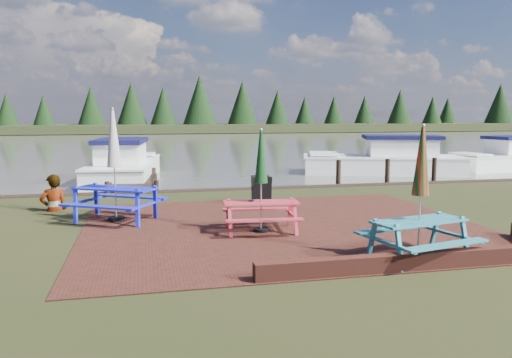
{
  "coord_description": "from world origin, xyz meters",
  "views": [
    {
      "loc": [
        -3.12,
        -9.87,
        2.59
      ],
      "look_at": [
        -0.41,
        2.04,
        1.0
      ],
      "focal_mm": 35.0,
      "sensor_mm": 36.0,
      "label": 1
    }
  ],
  "objects_px": {
    "chalkboard": "(261,190)",
    "boat_jetty": "(124,168)",
    "boat_near": "(386,161)",
    "boat_far": "(504,159)",
    "picnic_table_red": "(261,197)",
    "picnic_table_blue": "(115,182)",
    "picnic_table_teal": "(420,214)",
    "person": "(52,175)",
    "jetty": "(134,174)"
  },
  "relations": [
    {
      "from": "chalkboard",
      "to": "boat_jetty",
      "type": "relative_size",
      "value": 0.12
    },
    {
      "from": "boat_near",
      "to": "boat_far",
      "type": "relative_size",
      "value": 1.24
    },
    {
      "from": "boat_far",
      "to": "picnic_table_red",
      "type": "bearing_deg",
      "value": 114.56
    },
    {
      "from": "picnic_table_red",
      "to": "picnic_table_blue",
      "type": "height_order",
      "value": "picnic_table_blue"
    },
    {
      "from": "chalkboard",
      "to": "picnic_table_blue",
      "type": "bearing_deg",
      "value": -155.85
    },
    {
      "from": "picnic_table_teal",
      "to": "person",
      "type": "distance_m",
      "value": 9.52
    },
    {
      "from": "boat_far",
      "to": "person",
      "type": "bearing_deg",
      "value": 98.82
    },
    {
      "from": "jetty",
      "to": "boat_jetty",
      "type": "distance_m",
      "value": 0.5
    },
    {
      "from": "boat_near",
      "to": "person",
      "type": "bearing_deg",
      "value": 136.49
    },
    {
      "from": "picnic_table_red",
      "to": "boat_jetty",
      "type": "bearing_deg",
      "value": 112.84
    },
    {
      "from": "chalkboard",
      "to": "person",
      "type": "distance_m",
      "value": 5.7
    },
    {
      "from": "chalkboard",
      "to": "picnic_table_red",
      "type": "bearing_deg",
      "value": -97.56
    },
    {
      "from": "picnic_table_red",
      "to": "chalkboard",
      "type": "relative_size",
      "value": 2.69
    },
    {
      "from": "boat_jetty",
      "to": "picnic_table_teal",
      "type": "bearing_deg",
      "value": -61.17
    },
    {
      "from": "chalkboard",
      "to": "boat_jetty",
      "type": "height_order",
      "value": "boat_jetty"
    },
    {
      "from": "picnic_table_red",
      "to": "jetty",
      "type": "xyz_separation_m",
      "value": [
        -2.88,
        10.68,
        -0.68
      ]
    },
    {
      "from": "boat_jetty",
      "to": "person",
      "type": "distance_m",
      "value": 7.37
    },
    {
      "from": "jetty",
      "to": "boat_far",
      "type": "bearing_deg",
      "value": 1.25
    },
    {
      "from": "chalkboard",
      "to": "boat_near",
      "type": "relative_size",
      "value": 0.11
    },
    {
      "from": "picnic_table_teal",
      "to": "chalkboard",
      "type": "bearing_deg",
      "value": 91.71
    },
    {
      "from": "jetty",
      "to": "chalkboard",
      "type": "bearing_deg",
      "value": -63.91
    },
    {
      "from": "boat_jetty",
      "to": "boat_near",
      "type": "distance_m",
      "value": 11.89
    },
    {
      "from": "picnic_table_teal",
      "to": "chalkboard",
      "type": "relative_size",
      "value": 2.85
    },
    {
      "from": "chalkboard",
      "to": "person",
      "type": "relative_size",
      "value": 0.43
    },
    {
      "from": "picnic_table_teal",
      "to": "person",
      "type": "bearing_deg",
      "value": 126.19
    },
    {
      "from": "picnic_table_teal",
      "to": "boat_near",
      "type": "xyz_separation_m",
      "value": [
        6.37,
        13.57,
        -0.45
      ]
    },
    {
      "from": "picnic_table_red",
      "to": "chalkboard",
      "type": "bearing_deg",
      "value": 82.45
    },
    {
      "from": "picnic_table_teal",
      "to": "picnic_table_blue",
      "type": "relative_size",
      "value": 0.88
    },
    {
      "from": "picnic_table_teal",
      "to": "chalkboard",
      "type": "distance_m",
      "value": 6.07
    },
    {
      "from": "picnic_table_red",
      "to": "picnic_table_blue",
      "type": "distance_m",
      "value": 3.72
    },
    {
      "from": "boat_near",
      "to": "picnic_table_red",
      "type": "bearing_deg",
      "value": 159.86
    },
    {
      "from": "picnic_table_teal",
      "to": "boat_far",
      "type": "relative_size",
      "value": 0.38
    },
    {
      "from": "picnic_table_red",
      "to": "person",
      "type": "xyz_separation_m",
      "value": [
        -4.89,
        3.64,
        0.19
      ]
    },
    {
      "from": "picnic_table_red",
      "to": "picnic_table_blue",
      "type": "relative_size",
      "value": 0.83
    },
    {
      "from": "chalkboard",
      "to": "picnic_table_teal",
      "type": "bearing_deg",
      "value": -69.85
    },
    {
      "from": "boat_near",
      "to": "person",
      "type": "distance_m",
      "value": 15.36
    },
    {
      "from": "jetty",
      "to": "boat_near",
      "type": "xyz_separation_m",
      "value": [
        11.5,
        0.24,
        0.28
      ]
    },
    {
      "from": "chalkboard",
      "to": "jetty",
      "type": "bearing_deg",
      "value": 122.1
    },
    {
      "from": "picnic_table_blue",
      "to": "boat_far",
      "type": "xyz_separation_m",
      "value": [
        18.39,
        9.15,
        -0.59
      ]
    },
    {
      "from": "picnic_table_blue",
      "to": "person",
      "type": "height_order",
      "value": "picnic_table_blue"
    },
    {
      "from": "picnic_table_blue",
      "to": "picnic_table_teal",
      "type": "bearing_deg",
      "value": -9.56
    },
    {
      "from": "boat_jetty",
      "to": "person",
      "type": "xyz_separation_m",
      "value": [
        -1.62,
        -7.17,
        0.58
      ]
    },
    {
      "from": "picnic_table_blue",
      "to": "boat_jetty",
      "type": "relative_size",
      "value": 0.38
    },
    {
      "from": "picnic_table_red",
      "to": "boat_near",
      "type": "height_order",
      "value": "picnic_table_red"
    },
    {
      "from": "chalkboard",
      "to": "boat_far",
      "type": "distance_m",
      "value": 16.43
    },
    {
      "from": "picnic_table_red",
      "to": "chalkboard",
      "type": "xyz_separation_m",
      "value": [
        0.78,
        3.22,
        -0.36
      ]
    },
    {
      "from": "jetty",
      "to": "boat_jetty",
      "type": "height_order",
      "value": "boat_jetty"
    },
    {
      "from": "boat_far",
      "to": "picnic_table_teal",
      "type": "bearing_deg",
      "value": 125.17
    },
    {
      "from": "picnic_table_red",
      "to": "jetty",
      "type": "bearing_deg",
      "value": 111.1
    },
    {
      "from": "picnic_table_blue",
      "to": "boat_near",
      "type": "bearing_deg",
      "value": 67.87
    }
  ]
}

